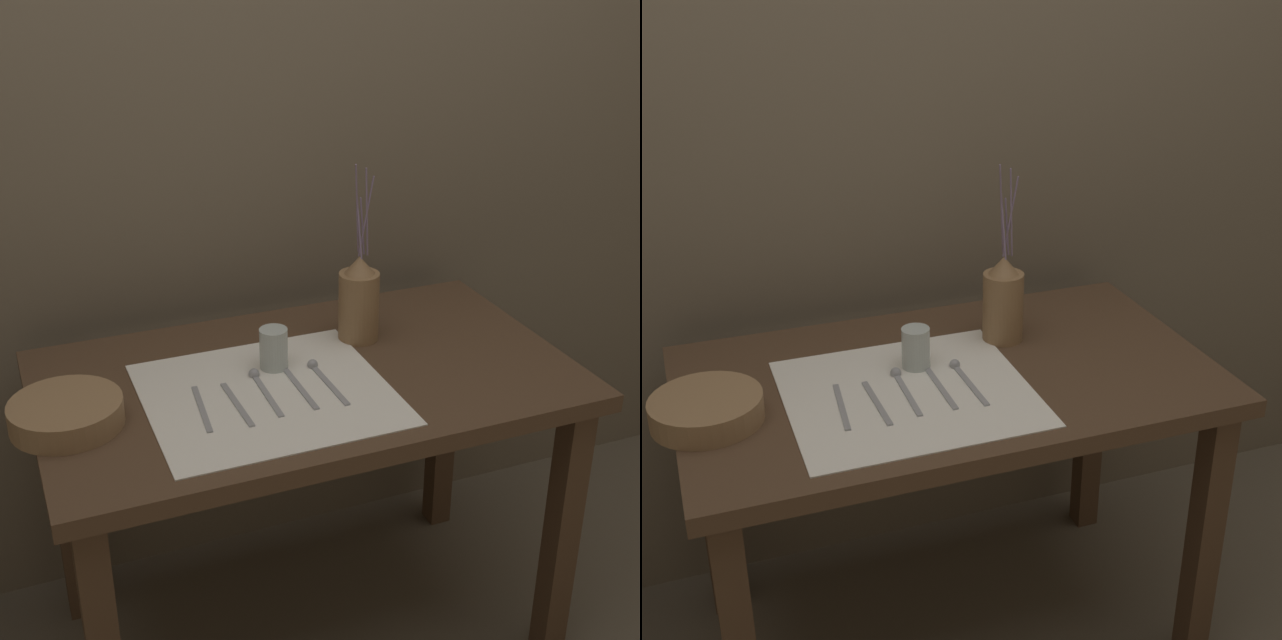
% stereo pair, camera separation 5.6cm
% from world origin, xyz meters
% --- Properties ---
extents(ground_plane, '(12.00, 12.00, 0.00)m').
position_xyz_m(ground_plane, '(0.00, 0.00, 0.00)').
color(ground_plane, brown).
extents(stone_wall_back, '(7.00, 0.06, 2.40)m').
position_xyz_m(stone_wall_back, '(0.00, 0.45, 1.20)').
color(stone_wall_back, '#6B5E4C').
rests_on(stone_wall_back, ground_plane).
extents(wooden_table, '(1.15, 0.68, 0.73)m').
position_xyz_m(wooden_table, '(0.00, 0.00, 0.62)').
color(wooden_table, '#4C3523').
rests_on(wooden_table, ground_plane).
extents(linen_cloth, '(0.50, 0.46, 0.00)m').
position_xyz_m(linen_cloth, '(-0.11, -0.06, 0.73)').
color(linen_cloth, white).
rests_on(linen_cloth, wooden_table).
extents(pitcher_with_flowers, '(0.09, 0.09, 0.42)m').
position_xyz_m(pitcher_with_flowers, '(0.17, 0.11, 0.83)').
color(pitcher_with_flowers, olive).
rests_on(pitcher_with_flowers, wooden_table).
extents(wooden_bowl, '(0.22, 0.22, 0.05)m').
position_xyz_m(wooden_bowl, '(-0.51, -0.03, 0.76)').
color(wooden_bowl, '#8E6B47').
rests_on(wooden_bowl, wooden_table).
extents(glass_tumbler_near, '(0.06, 0.06, 0.09)m').
position_xyz_m(glass_tumbler_near, '(-0.06, 0.04, 0.78)').
color(glass_tumbler_near, '#B7C1BC').
rests_on(glass_tumbler_near, wooden_table).
extents(knife_center, '(0.03, 0.18, 0.00)m').
position_xyz_m(knife_center, '(-0.25, -0.07, 0.73)').
color(knife_center, '#939399').
rests_on(knife_center, wooden_table).
extents(fork_inner, '(0.02, 0.18, 0.00)m').
position_xyz_m(fork_inner, '(-0.18, -0.08, 0.73)').
color(fork_inner, '#939399').
rests_on(fork_inner, wooden_table).
extents(spoon_inner, '(0.02, 0.20, 0.02)m').
position_xyz_m(spoon_inner, '(-0.11, -0.01, 0.74)').
color(spoon_inner, '#939399').
rests_on(spoon_inner, wooden_table).
extents(fork_outer, '(0.01, 0.18, 0.00)m').
position_xyz_m(fork_outer, '(-0.04, -0.07, 0.73)').
color(fork_outer, '#939399').
rests_on(fork_outer, wooden_table).
extents(spoon_outer, '(0.02, 0.20, 0.02)m').
position_xyz_m(spoon_outer, '(0.02, -0.02, 0.74)').
color(spoon_outer, '#939399').
rests_on(spoon_outer, wooden_table).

